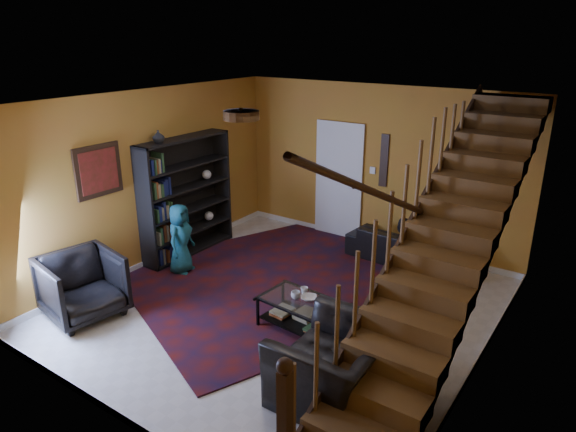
{
  "coord_description": "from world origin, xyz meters",
  "views": [
    {
      "loc": [
        3.63,
        -5.14,
        3.6
      ],
      "look_at": [
        -0.21,
        0.4,
        1.17
      ],
      "focal_mm": 32.0,
      "sensor_mm": 36.0,
      "label": 1
    }
  ],
  "objects_px": {
    "bookshelf": "(187,199)",
    "coffee_table": "(302,313)",
    "sofa": "(405,247)",
    "armchair_left": "(83,286)",
    "armchair_right": "(334,364)"
  },
  "relations": [
    {
      "from": "bookshelf",
      "to": "armchair_left",
      "type": "height_order",
      "value": "bookshelf"
    },
    {
      "from": "coffee_table",
      "to": "armchair_left",
      "type": "bearing_deg",
      "value": -151.94
    },
    {
      "from": "bookshelf",
      "to": "armchair_right",
      "type": "height_order",
      "value": "bookshelf"
    },
    {
      "from": "bookshelf",
      "to": "coffee_table",
      "type": "bearing_deg",
      "value": -17.8
    },
    {
      "from": "sofa",
      "to": "armchair_left",
      "type": "height_order",
      "value": "armchair_left"
    },
    {
      "from": "armchair_right",
      "to": "armchair_left",
      "type": "bearing_deg",
      "value": -83.25
    },
    {
      "from": "bookshelf",
      "to": "armchair_left",
      "type": "bearing_deg",
      "value": -81.28
    },
    {
      "from": "armchair_right",
      "to": "coffee_table",
      "type": "xyz_separation_m",
      "value": [
        -0.97,
        0.89,
        -0.16
      ]
    },
    {
      "from": "sofa",
      "to": "armchair_right",
      "type": "relative_size",
      "value": 1.55
    },
    {
      "from": "bookshelf",
      "to": "coffee_table",
      "type": "relative_size",
      "value": 1.8
    },
    {
      "from": "armchair_right",
      "to": "coffee_table",
      "type": "distance_m",
      "value": 1.33
    },
    {
      "from": "armchair_left",
      "to": "armchair_right",
      "type": "height_order",
      "value": "armchair_left"
    },
    {
      "from": "coffee_table",
      "to": "armchair_right",
      "type": "bearing_deg",
      "value": -42.55
    },
    {
      "from": "sofa",
      "to": "coffee_table",
      "type": "xyz_separation_m",
      "value": [
        -0.28,
        -2.64,
        -0.04
      ]
    },
    {
      "from": "bookshelf",
      "to": "sofa",
      "type": "relative_size",
      "value": 1.07
    }
  ]
}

